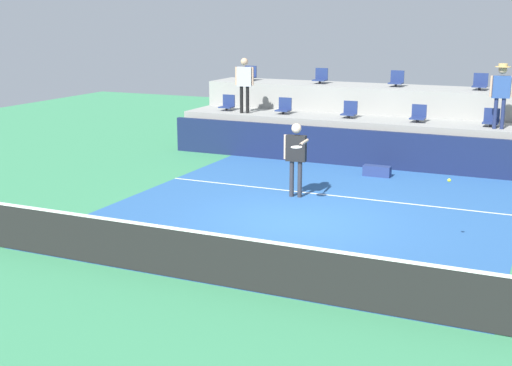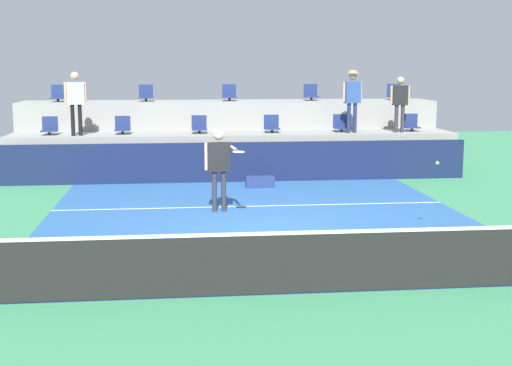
{
  "view_description": "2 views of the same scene",
  "coord_description": "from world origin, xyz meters",
  "px_view_note": "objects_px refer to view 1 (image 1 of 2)",
  "views": [
    {
      "loc": [
        5.09,
        -13.45,
        4.35
      ],
      "look_at": [
        -0.78,
        -0.43,
        0.87
      ],
      "focal_mm": 48.22,
      "sensor_mm": 36.0,
      "label": 1
    },
    {
      "loc": [
        -1.67,
        -13.56,
        3.2
      ],
      "look_at": [
        -0.3,
        -1.26,
        1.15
      ],
      "focal_mm": 49.93,
      "sensor_mm": 36.0,
      "label": 2
    }
  ],
  "objects_px": {
    "tennis_player": "(296,152)",
    "tennis_ball": "(449,180)",
    "spectator_with_hat": "(501,89)",
    "stadium_chair_lower_right": "(491,119)",
    "stadium_chair_upper_center": "(397,80)",
    "equipment_bag": "(377,171)",
    "stadium_chair_lower_mid_right": "(418,115)",
    "stadium_chair_lower_left": "(284,107)",
    "stadium_chair_lower_mid_left": "(350,111)",
    "stadium_chair_lower_far_left": "(228,104)",
    "stadium_chair_upper_right": "(480,83)",
    "spectator_in_grey": "(244,80)",
    "stadium_chair_upper_left": "(321,77)",
    "stadium_chair_upper_far_left": "(250,75)"
  },
  "relations": [
    {
      "from": "tennis_player",
      "to": "spectator_in_grey",
      "type": "height_order",
      "value": "spectator_in_grey"
    },
    {
      "from": "stadium_chair_upper_center",
      "to": "spectator_with_hat",
      "type": "bearing_deg",
      "value": -32.45
    },
    {
      "from": "stadium_chair_lower_far_left",
      "to": "tennis_player",
      "type": "height_order",
      "value": "tennis_player"
    },
    {
      "from": "stadium_chair_upper_far_left",
      "to": "stadium_chair_upper_center",
      "type": "bearing_deg",
      "value": 0.0
    },
    {
      "from": "stadium_chair_lower_far_left",
      "to": "stadium_chair_lower_mid_left",
      "type": "height_order",
      "value": "same"
    },
    {
      "from": "stadium_chair_lower_left",
      "to": "spectator_in_grey",
      "type": "bearing_deg",
      "value": -162.83
    },
    {
      "from": "spectator_with_hat",
      "to": "stadium_chair_upper_right",
      "type": "bearing_deg",
      "value": 110.37
    },
    {
      "from": "stadium_chair_lower_mid_right",
      "to": "stadium_chair_upper_right",
      "type": "relative_size",
      "value": 1.0
    },
    {
      "from": "stadium_chair_upper_right",
      "to": "stadium_chair_lower_far_left",
      "type": "bearing_deg",
      "value": -167.17
    },
    {
      "from": "tennis_ball",
      "to": "equipment_bag",
      "type": "relative_size",
      "value": 0.09
    },
    {
      "from": "stadium_chair_upper_center",
      "to": "stadium_chair_lower_mid_right",
      "type": "bearing_deg",
      "value": -58.2
    },
    {
      "from": "spectator_with_hat",
      "to": "stadium_chair_upper_center",
      "type": "bearing_deg",
      "value": 147.55
    },
    {
      "from": "stadium_chair_lower_right",
      "to": "equipment_bag",
      "type": "height_order",
      "value": "stadium_chair_lower_right"
    },
    {
      "from": "stadium_chair_upper_right",
      "to": "tennis_ball",
      "type": "relative_size",
      "value": 7.65
    },
    {
      "from": "stadium_chair_lower_far_left",
      "to": "stadium_chair_lower_right",
      "type": "relative_size",
      "value": 1.0
    },
    {
      "from": "stadium_chair_lower_mid_left",
      "to": "spectator_in_grey",
      "type": "bearing_deg",
      "value": -173.65
    },
    {
      "from": "tennis_player",
      "to": "equipment_bag",
      "type": "distance_m",
      "value": 3.45
    },
    {
      "from": "stadium_chair_lower_far_left",
      "to": "spectator_with_hat",
      "type": "relative_size",
      "value": 0.28
    },
    {
      "from": "tennis_ball",
      "to": "stadium_chair_lower_right",
      "type": "bearing_deg",
      "value": 90.43
    },
    {
      "from": "stadium_chair_lower_right",
      "to": "stadium_chair_upper_center",
      "type": "height_order",
      "value": "stadium_chair_upper_center"
    },
    {
      "from": "stadium_chair_upper_right",
      "to": "stadium_chair_upper_left",
      "type": "bearing_deg",
      "value": 180.0
    },
    {
      "from": "stadium_chair_lower_far_left",
      "to": "equipment_bag",
      "type": "bearing_deg",
      "value": -21.62
    },
    {
      "from": "tennis_ball",
      "to": "equipment_bag",
      "type": "height_order",
      "value": "tennis_ball"
    },
    {
      "from": "stadium_chair_lower_right",
      "to": "stadium_chair_lower_mid_right",
      "type": "bearing_deg",
      "value": 180.0
    },
    {
      "from": "stadium_chair_lower_left",
      "to": "stadium_chair_lower_mid_left",
      "type": "height_order",
      "value": "same"
    },
    {
      "from": "stadium_chair_lower_mid_left",
      "to": "tennis_player",
      "type": "bearing_deg",
      "value": -87.15
    },
    {
      "from": "stadium_chair_lower_right",
      "to": "stadium_chair_upper_far_left",
      "type": "distance_m",
      "value": 8.72
    },
    {
      "from": "tennis_player",
      "to": "tennis_ball",
      "type": "height_order",
      "value": "tennis_player"
    },
    {
      "from": "stadium_chair_lower_left",
      "to": "equipment_bag",
      "type": "distance_m",
      "value": 4.57
    },
    {
      "from": "stadium_chair_lower_left",
      "to": "spectator_in_grey",
      "type": "relative_size",
      "value": 0.29
    },
    {
      "from": "stadium_chair_lower_left",
      "to": "equipment_bag",
      "type": "xyz_separation_m",
      "value": [
        3.73,
        -2.29,
        -1.31
      ]
    },
    {
      "from": "stadium_chair_lower_right",
      "to": "tennis_player",
      "type": "height_order",
      "value": "tennis_player"
    },
    {
      "from": "stadium_chair_upper_far_left",
      "to": "stadium_chair_upper_left",
      "type": "height_order",
      "value": "same"
    },
    {
      "from": "equipment_bag",
      "to": "stadium_chair_upper_left",
      "type": "bearing_deg",
      "value": 127.28
    },
    {
      "from": "stadium_chair_upper_center",
      "to": "stadium_chair_lower_far_left",
      "type": "bearing_deg",
      "value": -161.18
    },
    {
      "from": "stadium_chair_lower_left",
      "to": "tennis_player",
      "type": "bearing_deg",
      "value": -65.16
    },
    {
      "from": "tennis_player",
      "to": "stadium_chair_lower_mid_left",
      "type": "bearing_deg",
      "value": 92.85
    },
    {
      "from": "stadium_chair_upper_center",
      "to": "stadium_chair_upper_right",
      "type": "bearing_deg",
      "value": 0.0
    },
    {
      "from": "stadium_chair_lower_right",
      "to": "equipment_bag",
      "type": "xyz_separation_m",
      "value": [
        -2.7,
        -2.29,
        -1.31
      ]
    },
    {
      "from": "stadium_chair_lower_far_left",
      "to": "stadium_chair_lower_mid_left",
      "type": "distance_m",
      "value": 4.26
    },
    {
      "from": "stadium_chair_lower_mid_right",
      "to": "stadium_chair_lower_right",
      "type": "relative_size",
      "value": 1.0
    },
    {
      "from": "stadium_chair_upper_far_left",
      "to": "tennis_ball",
      "type": "distance_m",
      "value": 12.92
    },
    {
      "from": "stadium_chair_lower_left",
      "to": "stadium_chair_lower_mid_left",
      "type": "xyz_separation_m",
      "value": [
        2.21,
        0.0,
        0.0
      ]
    },
    {
      "from": "stadium_chair_lower_right",
      "to": "equipment_bag",
      "type": "bearing_deg",
      "value": -139.69
    },
    {
      "from": "stadium_chair_lower_mid_right",
      "to": "stadium_chair_lower_right",
      "type": "xyz_separation_m",
      "value": [
        2.09,
        0.0,
        0.0
      ]
    },
    {
      "from": "spectator_with_hat",
      "to": "tennis_ball",
      "type": "xyz_separation_m",
      "value": [
        -0.17,
        -7.45,
        -1.02
      ]
    },
    {
      "from": "stadium_chair_lower_far_left",
      "to": "tennis_ball",
      "type": "distance_m",
      "value": 11.59
    },
    {
      "from": "stadium_chair_lower_mid_left",
      "to": "stadium_chair_upper_far_left",
      "type": "bearing_deg",
      "value": 157.14
    },
    {
      "from": "stadium_chair_lower_far_left",
      "to": "stadium_chair_upper_right",
      "type": "bearing_deg",
      "value": 12.83
    },
    {
      "from": "stadium_chair_lower_mid_right",
      "to": "stadium_chair_upper_center",
      "type": "height_order",
      "value": "stadium_chair_upper_center"
    }
  ]
}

